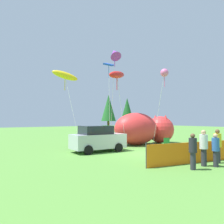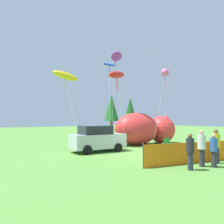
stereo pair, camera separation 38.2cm
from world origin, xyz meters
name	(u,v)px [view 1 (the left image)]	position (x,y,z in m)	size (l,w,h in m)	color
ground_plane	(143,154)	(0.00, 0.00, 0.00)	(120.00, 120.00, 0.00)	#548C38
parked_car	(98,139)	(-2.21, 2.72, 0.98)	(4.20, 2.25, 1.98)	#B7BCC1
folding_chair	(166,142)	(3.24, 0.71, 0.55)	(0.73, 0.73, 0.95)	#267F33
inflatable_cat	(144,130)	(4.11, 4.28, 1.43)	(7.05, 3.31, 3.11)	red
safety_fence	(195,152)	(0.01, -4.16, 0.59)	(6.47, 1.26, 1.30)	orange
spectator_in_green_shirt	(204,146)	(-0.33, -4.93, 1.04)	(0.42, 0.42, 1.91)	#2D2D38
spectator_in_red_shirt	(193,150)	(-1.51, -5.09, 0.97)	(0.39, 0.39, 1.78)	#2D2D38
spectator_in_white_shirt	(218,145)	(1.07, -4.92, 1.04)	(0.42, 0.42, 1.91)	#2D2D38
spectator_in_grey_shirt	(216,149)	(0.01, -5.39, 0.94)	(0.38, 0.38, 1.73)	#2D2D38
kite_yellow_hero	(65,76)	(-3.41, 6.21, 6.28)	(2.41, 3.26, 6.93)	silver
kite_blue_box	(109,66)	(1.15, 6.09, 7.75)	(1.62, 2.22, 8.21)	silver
kite_pink_octopus	(164,73)	(4.22, 1.67, 6.65)	(0.90, 1.40, 7.06)	silver
kite_red_lizard	(117,75)	(0.01, 3.21, 6.25)	(2.93, 1.99, 6.85)	silver
kite_purple_delta	(115,54)	(1.37, 5.40, 8.86)	(1.41, 2.14, 9.63)	silver
horizon_tree_east	(109,108)	(19.47, 32.85, 5.28)	(3.61, 3.61, 8.61)	brown
horizon_tree_west	(127,110)	(24.06, 31.20, 4.84)	(3.30, 3.30, 7.89)	brown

